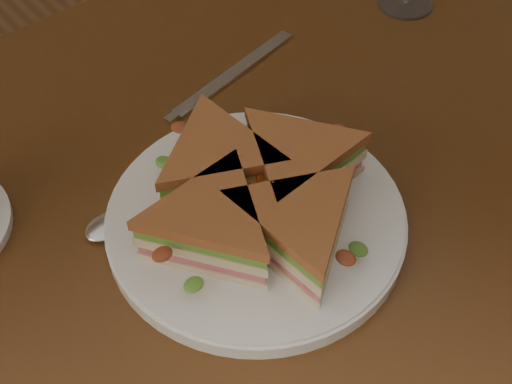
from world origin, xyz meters
The scene contains 6 objects.
table centered at (0.00, 0.00, 0.65)m, with size 1.20×0.80×0.75m.
plate centered at (-0.04, -0.04, 0.76)m, with size 0.29×0.29×0.02m, color white.
sandwich_wedges centered at (-0.04, -0.04, 0.80)m, with size 0.26×0.26×0.06m.
crisps_mound centered at (-0.04, -0.04, 0.79)m, with size 0.09×0.09×0.05m, color #B74D17, non-canonical shape.
spoon centered at (-0.13, 0.05, 0.75)m, with size 0.18×0.03×0.01m.
knife centered at (0.08, 0.15, 0.75)m, with size 0.21×0.05×0.00m.
Camera 1 is at (-0.32, -0.38, 1.30)m, focal length 50.00 mm.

